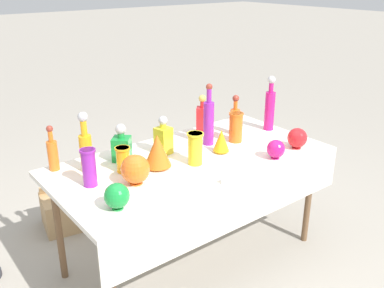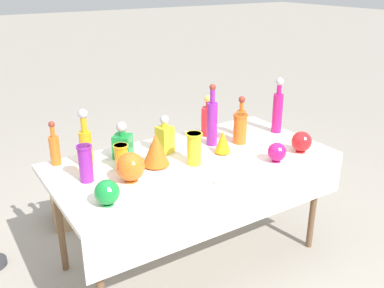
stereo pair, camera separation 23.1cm
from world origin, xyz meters
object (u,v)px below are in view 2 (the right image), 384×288
object	(u,v)px
tall_bottle_1	(86,143)
slender_vase_3	(121,156)
cardboard_box_behind_left	(80,204)
cardboard_box_behind_right	(180,173)
tall_bottle_4	(278,109)
tall_bottle_3	(241,120)
slender_vase_1	(194,148)
fluted_vase_1	(156,149)
fluted_vase_0	(223,142)
round_bowl_3	(107,192)
round_bowl_2	(277,152)
tall_bottle_2	(212,121)
slender_vase_2	(85,162)
square_decanter_1	(208,119)
slender_vase_0	(240,128)
square_decanter_0	(165,137)
round_bowl_0	(302,142)
square_decanter_2	(123,143)
round_bowl_1	(131,167)
tall_bottle_0	(55,148)

from	to	relation	value
tall_bottle_1	slender_vase_3	xyz separation A→B (m)	(0.16, -0.15, -0.07)
cardboard_box_behind_left	cardboard_box_behind_right	size ratio (longest dim) A/B	0.77
tall_bottle_1	tall_bottle_4	size ratio (longest dim) A/B	0.90
tall_bottle_1	tall_bottle_3	size ratio (longest dim) A/B	1.26
slender_vase_1	fluted_vase_1	xyz separation A→B (m)	(-0.21, 0.10, -0.00)
tall_bottle_3	fluted_vase_0	bearing A→B (deg)	-146.98
tall_bottle_4	round_bowl_3	world-z (taller)	tall_bottle_4
round_bowl_2	cardboard_box_behind_right	xyz separation A→B (m)	(0.08, 1.31, -0.70)
tall_bottle_2	cardboard_box_behind_right	xyz separation A→B (m)	(0.26, 0.86, -0.80)
tall_bottle_1	tall_bottle_3	world-z (taller)	tall_bottle_1
slender_vase_2	square_decanter_1	bearing A→B (deg)	13.45
slender_vase_0	slender_vase_3	size ratio (longest dim) A/B	1.33
tall_bottle_1	square_decanter_0	bearing A→B (deg)	-7.51
fluted_vase_0	round_bowl_2	distance (m)	0.36
round_bowl_0	cardboard_box_behind_left	size ratio (longest dim) A/B	0.29
slender_vase_0	fluted_vase_1	size ratio (longest dim) A/B	0.99
tall_bottle_4	slender_vase_3	size ratio (longest dim) A/B	2.63
tall_bottle_2	cardboard_box_behind_left	bearing A→B (deg)	132.67
square_decanter_2	cardboard_box_behind_right	distance (m)	1.34
tall_bottle_4	square_decanter_2	distance (m)	1.17
square_decanter_1	slender_vase_1	size ratio (longest dim) A/B	1.48
tall_bottle_4	slender_vase_1	bearing A→B (deg)	-169.56
tall_bottle_4	round_bowl_0	bearing A→B (deg)	-108.97
square_decanter_0	round_bowl_1	world-z (taller)	square_decanter_0
tall_bottle_3	tall_bottle_4	distance (m)	0.29
slender_vase_0	cardboard_box_behind_left	xyz separation A→B (m)	(-0.91, 0.87, -0.74)
slender_vase_2	fluted_vase_0	bearing A→B (deg)	-5.94
tall_bottle_0	cardboard_box_behind_left	world-z (taller)	tall_bottle_0
fluted_vase_0	cardboard_box_behind_right	distance (m)	1.27
round_bowl_3	cardboard_box_behind_right	distance (m)	1.85
slender_vase_3	cardboard_box_behind_right	bearing A→B (deg)	43.30
round_bowl_3	tall_bottle_4	bearing A→B (deg)	12.94
slender_vase_0	slender_vase_2	world-z (taller)	slender_vase_2
tall_bottle_2	round_bowl_1	world-z (taller)	tall_bottle_2
tall_bottle_3	round_bowl_2	size ratio (longest dim) A/B	2.35
tall_bottle_3	slender_vase_1	world-z (taller)	tall_bottle_3
tall_bottle_3	cardboard_box_behind_left	bearing A→B (deg)	143.48
tall_bottle_2	round_bowl_2	distance (m)	0.50
tall_bottle_1	square_decanter_1	xyz separation A→B (m)	(0.93, 0.05, -0.03)
slender_vase_3	tall_bottle_1	bearing A→B (deg)	137.89
slender_vase_1	cardboard_box_behind_right	size ratio (longest dim) A/B	0.32
slender_vase_3	round_bowl_2	size ratio (longest dim) A/B	1.25
slender_vase_3	cardboard_box_behind_left	world-z (taller)	slender_vase_3
tall_bottle_3	square_decanter_1	xyz separation A→B (m)	(-0.20, 0.13, 0.01)
tall_bottle_0	round_bowl_0	world-z (taller)	tall_bottle_0
tall_bottle_2	slender_vase_2	bearing A→B (deg)	-175.65
tall_bottle_4	cardboard_box_behind_left	bearing A→B (deg)	146.69
cardboard_box_behind_right	square_decanter_2	bearing A→B (deg)	-139.73
tall_bottle_4	slender_vase_1	xyz separation A→B (m)	(-0.83, -0.15, -0.07)
square_decanter_1	slender_vase_3	distance (m)	0.79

